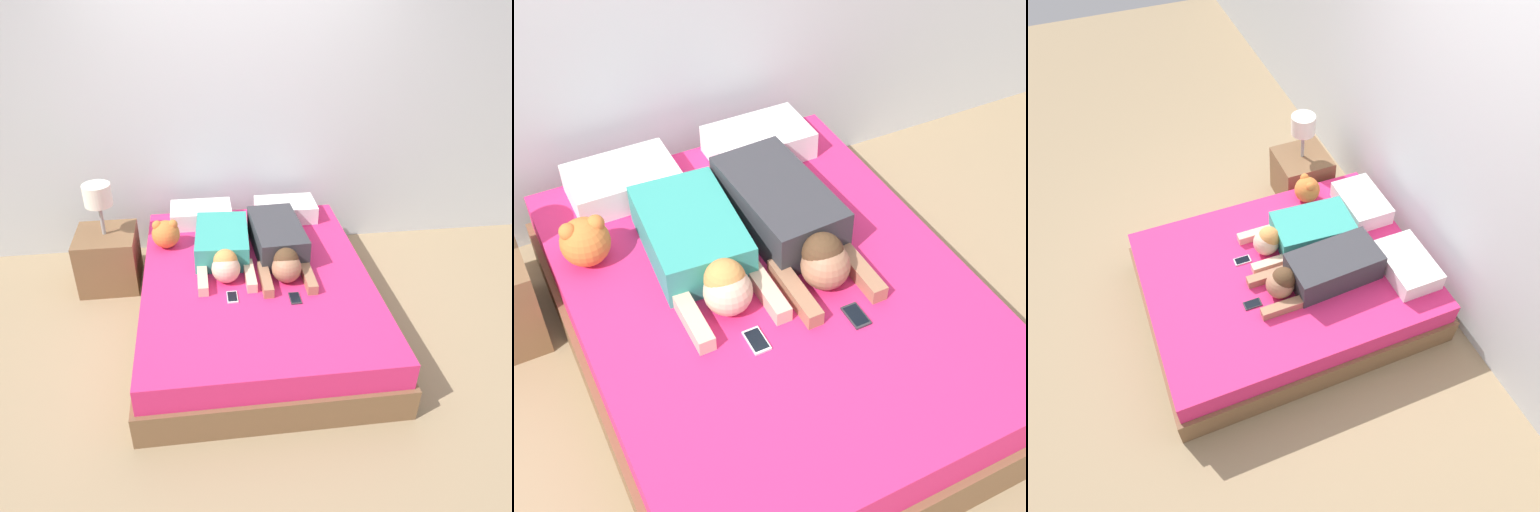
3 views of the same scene
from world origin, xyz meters
TOP-DOWN VIEW (x-y plane):
  - ground_plane at (0.00, 0.00)m, footprint 12.00×12.00m
  - wall_back at (0.00, 1.22)m, footprint 12.00×0.06m
  - bed at (0.00, 0.00)m, footprint 1.67×2.14m
  - pillow_head_left at (-0.36, 0.85)m, footprint 0.51×0.33m
  - pillow_head_right at (0.36, 0.85)m, footprint 0.51×0.33m
  - person_left at (-0.22, 0.23)m, footprint 0.43×0.88m
  - person_right at (0.20, 0.21)m, footprint 0.39×0.97m
  - cell_phone_left at (-0.19, -0.27)m, footprint 0.07×0.13m
  - cell_phone_right at (0.22, -0.33)m, footprint 0.07×0.13m
  - plush_toy at (-0.65, 0.47)m, footprint 0.22×0.22m
  - nightstand at (-1.14, 0.65)m, footprint 0.47×0.47m

SIDE VIEW (x-z plane):
  - ground_plane at x=0.00m, z-range 0.00..0.00m
  - bed at x=0.00m, z-range 0.00..0.42m
  - nightstand at x=-1.14m, z-range -0.17..0.72m
  - cell_phone_left at x=-0.19m, z-range 0.42..0.43m
  - cell_phone_right at x=0.22m, z-range 0.42..0.43m
  - pillow_head_left at x=-0.36m, z-range 0.42..0.57m
  - pillow_head_right at x=0.36m, z-range 0.42..0.57m
  - person_left at x=-0.22m, z-range 0.40..0.63m
  - person_right at x=0.20m, z-range 0.41..0.65m
  - plush_toy at x=-0.65m, z-range 0.42..0.65m
  - wall_back at x=0.00m, z-range 0.00..2.60m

